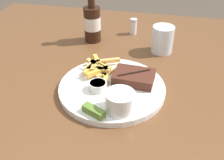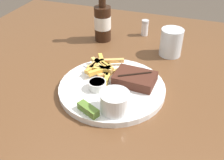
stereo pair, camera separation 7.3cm
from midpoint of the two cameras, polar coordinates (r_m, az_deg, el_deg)
dining_table at (r=0.82m, az=2.57°, el=-6.17°), size 1.39×1.31×0.77m
dinner_plate at (r=0.77m, az=2.72°, el=-1.85°), size 0.31×0.31×0.02m
steak_portion at (r=0.78m, az=7.68°, el=0.24°), size 0.12×0.09×0.03m
fries_pile at (r=0.83m, az=0.57°, el=2.62°), size 0.12×0.15×0.02m
coleslaw_cup at (r=0.67m, az=3.83°, el=-4.70°), size 0.08×0.08×0.05m
dipping_sauce_cup at (r=0.75m, az=-0.44°, el=-1.11°), size 0.05×0.05×0.02m
pickle_spear at (r=0.67m, az=-2.07°, el=-6.53°), size 0.07×0.05×0.02m
fork_utensil at (r=0.82m, az=-1.07°, el=1.46°), size 0.12×0.08×0.00m
knife_utensil at (r=0.79m, az=5.47°, el=-0.29°), size 0.07×0.16×0.01m
beer_bottle at (r=1.04m, az=0.01°, el=12.59°), size 0.06×0.06×0.22m
drinking_glass at (r=0.97m, az=14.91°, el=7.88°), size 0.08×0.08×0.10m
salt_shaker at (r=1.11m, az=9.17°, el=11.13°), size 0.03×0.03×0.07m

